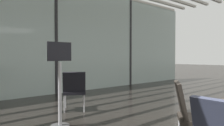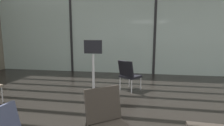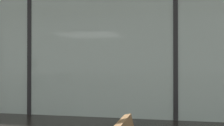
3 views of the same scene
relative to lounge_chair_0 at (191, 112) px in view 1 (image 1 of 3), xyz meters
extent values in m
cube|color=#A3B7B2|center=(0.91, 5.15, 1.30)|extent=(14.00, 0.08, 3.59)
cube|color=black|center=(0.91, 5.15, 1.30)|extent=(0.10, 0.12, 3.59)
cube|color=black|center=(4.41, 5.15, 1.30)|extent=(0.10, 0.12, 3.59)
sphere|color=black|center=(0.74, 9.26, 1.80)|extent=(0.28, 0.28, 0.28)
sphere|color=black|center=(1.64, 9.26, 1.80)|extent=(0.28, 0.28, 0.28)
cube|color=#28231E|center=(0.05, -0.07, -0.09)|extent=(0.67, 0.67, 0.06)
cube|color=#28231E|center=(-0.07, 0.10, 0.16)|extent=(0.47, 0.40, 0.44)
cube|color=black|center=(0.11, 2.84, -0.09)|extent=(0.67, 0.67, 0.06)
cube|color=black|center=(-0.01, 2.67, 0.16)|extent=(0.47, 0.39, 0.44)
cylinder|color=#BCBCC1|center=(0.41, 2.89, -0.31)|extent=(0.03, 0.03, 0.37)
cylinder|color=#BCBCC1|center=(0.06, 3.13, -0.31)|extent=(0.03, 0.03, 0.37)
cylinder|color=#BCBCC1|center=(0.16, 2.55, -0.31)|extent=(0.03, 0.03, 0.37)
cylinder|color=#BCBCC1|center=(-0.18, 2.79, -0.31)|extent=(0.03, 0.03, 0.37)
cylinder|color=#333333|center=(-0.74, 1.98, -0.48)|extent=(0.32, 0.32, 0.03)
cylinder|color=#B2B2B7|center=(-0.74, 1.98, 0.06)|extent=(0.06, 0.06, 1.10)
cube|color=black|center=(-0.74, 1.98, 0.79)|extent=(0.44, 0.03, 0.32)
camera|label=1|loc=(-2.65, -1.40, 0.69)|focal=36.04mm
camera|label=2|loc=(0.40, -2.00, 1.04)|focal=27.66mm
camera|label=3|loc=(4.25, -0.91, 0.72)|focal=43.01mm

